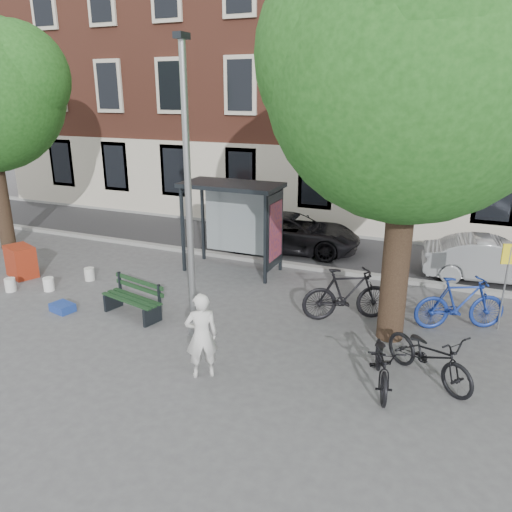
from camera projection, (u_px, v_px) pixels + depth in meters
The scene contains 22 objects.
ground at pixel (194, 332), 11.04m from camera, with size 90.00×90.00×0.00m, color #4C4C4F.
road at pixel (297, 247), 17.14m from camera, with size 40.00×4.00×0.01m, color #28282B.
curb_near at pixel (276, 263), 15.38m from camera, with size 40.00×0.25×0.12m, color gray.
curb_far at pixel (314, 231), 18.87m from camera, with size 40.00×0.25×0.12m, color gray.
building_row at pixel (349, 42), 20.19m from camera, with size 30.00×8.00×14.00m, color brown.
lamppost at pixel (189, 210), 10.17m from camera, with size 0.28×0.35×6.11m.
tree_right at pixel (415, 60), 8.98m from camera, with size 5.76×5.60×8.20m.
bus_shelter at pixel (246, 208), 14.25m from camera, with size 2.85×1.45×2.62m.
painter at pixel (202, 336), 9.11m from camera, with size 0.60×0.40×1.66m, color silver.
bench at pixel (133, 300), 11.78m from camera, with size 1.72×0.89×0.84m.
bike_a at pixel (429, 355), 9.07m from camera, with size 0.69×1.97×1.03m, color black.
bike_b at pixel (460, 303), 11.05m from camera, with size 0.58×2.04×1.23m, color navy.
bike_c at pixel (382, 363), 8.89m from camera, with size 0.63×1.80×0.94m, color black.
bike_d at pixel (347, 294), 11.51m from camera, with size 0.59×2.09×1.26m, color black.
car_dark at pixel (292, 232), 16.59m from camera, with size 2.06×4.46×1.24m, color black.
car_silver at pixel (493, 260), 13.87m from camera, with size 1.30×3.73×1.23m, color #929598.
red_stand at pixel (21, 261), 14.28m from camera, with size 0.90×0.60×0.90m, color maroon.
blue_crate at pixel (63, 307), 12.08m from camera, with size 0.55×0.40×0.20m, color navy.
bucket_a at pixel (49, 284), 13.32m from camera, with size 0.28×0.28×0.36m, color white.
bucket_b at pixel (10, 285), 13.28m from camera, with size 0.28×0.28×0.36m, color silver.
bucket_c at pixel (90, 274), 14.06m from camera, with size 0.28×0.28×0.36m, color silver.
notice_sign at pixel (508, 268), 10.75m from camera, with size 0.33×0.16×2.00m.
Camera 1 is at (5.20, -8.60, 5.06)m, focal length 35.00 mm.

